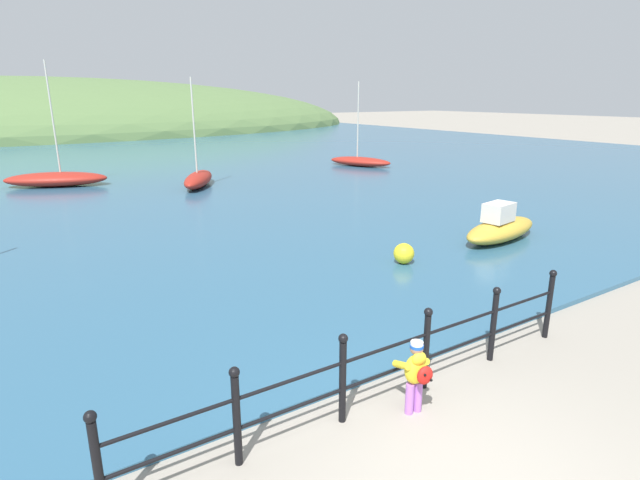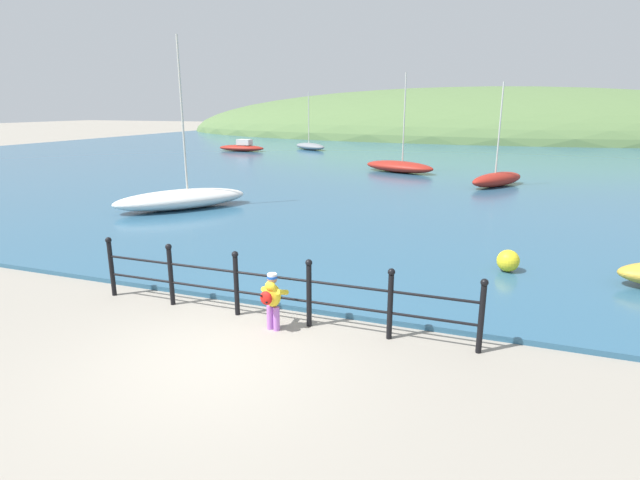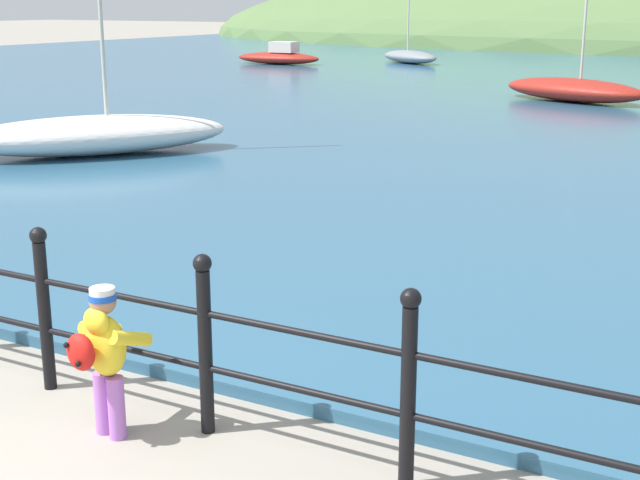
{
  "view_description": "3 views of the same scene",
  "coord_description": "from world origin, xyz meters",
  "views": [
    {
      "loc": [
        -3.65,
        -2.9,
        3.95
      ],
      "look_at": [
        1.74,
        5.49,
        1.06
      ],
      "focal_mm": 28.0,
      "sensor_mm": 36.0,
      "label": 1
    },
    {
      "loc": [
        3.83,
        -5.91,
        3.69
      ],
      "look_at": [
        0.2,
        4.0,
        0.84
      ],
      "focal_mm": 28.0,
      "sensor_mm": 36.0,
      "label": 2
    },
    {
      "loc": [
        4.12,
        -2.79,
        2.72
      ],
      "look_at": [
        0.53,
        3.7,
        0.73
      ],
      "focal_mm": 50.0,
      "sensor_mm": 36.0,
      "label": 3
    }
  ],
  "objects": [
    {
      "name": "iron_railing",
      "position": [
        0.21,
        1.5,
        0.64
      ],
      "size": [
        7.15,
        0.12,
        1.21
      ],
      "color": "black",
      "rests_on": "ground"
    },
    {
      "name": "boat_red_dinghy",
      "position": [
        -1.63,
        21.78,
        0.42
      ],
      "size": [
        4.5,
        2.95,
        5.29
      ],
      "color": "maroon",
      "rests_on": "water"
    },
    {
      "name": "boat_white_sailboat",
      "position": [
        -16.35,
        30.57,
        0.41
      ],
      "size": [
        3.96,
        1.45,
        0.95
      ],
      "color": "maroon",
      "rests_on": "water"
    },
    {
      "name": "water",
      "position": [
        0.0,
        32.0,
        0.05
      ],
      "size": [
        80.0,
        60.0,
        0.1
      ],
      "primitive_type": "cube",
      "color": "#2D5B7A",
      "rests_on": "ground"
    },
    {
      "name": "boat_far_right",
      "position": [
        3.62,
        18.31,
        0.44
      ],
      "size": [
        2.69,
        3.58,
        4.6
      ],
      "color": "maroon",
      "rests_on": "water"
    },
    {
      "name": "boat_twin_mast",
      "position": [
        -11.65,
        33.86,
        0.39
      ],
      "size": [
        3.84,
        3.27,
        4.7
      ],
      "color": "gray",
      "rests_on": "water"
    },
    {
      "name": "far_hillside",
      "position": [
        0.0,
        66.5,
        0.0
      ],
      "size": [
        83.87,
        46.13,
        12.24
      ],
      "color": "#567542",
      "rests_on": "ground"
    },
    {
      "name": "boat_blue_hull",
      "position": [
        -6.94,
        8.99,
        0.45
      ],
      "size": [
        4.22,
        4.73,
        5.9
      ],
      "color": "silver",
      "rests_on": "water"
    },
    {
      "name": "child_in_coat",
      "position": [
        0.39,
        1.14,
        0.61
      ],
      "size": [
        0.41,
        0.55,
        1.0
      ],
      "color": "#AD66C6",
      "rests_on": "ground"
    },
    {
      "name": "mooring_buoy",
      "position": [
        4.12,
        5.51,
        0.35
      ],
      "size": [
        0.49,
        0.49,
        0.49
      ],
      "primitive_type": "sphere",
      "color": "yellow",
      "rests_on": "water"
    },
    {
      "name": "ground_plane",
      "position": [
        0.0,
        0.0,
        0.0
      ],
      "size": [
        200.0,
        200.0,
        0.0
      ],
      "primitive_type": "plane",
      "color": "gray"
    }
  ]
}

